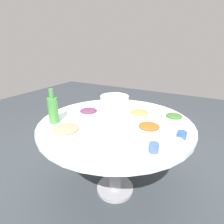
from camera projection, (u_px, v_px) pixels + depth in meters
name	position (u px, v px, depth m)	size (l,w,h in m)	color
ground	(115.00, 189.00, 1.78)	(8.00, 8.00, 0.00)	#33393F
round_dining_table	(116.00, 131.00, 1.56)	(1.27, 1.27, 0.73)	#99999E
rice_bowl	(115.00, 100.00, 1.92)	(0.30, 0.30, 0.11)	#B2B5BA
soup_bowl	(98.00, 141.00, 1.15)	(0.27, 0.26, 0.06)	silver
dish_stirfry	(149.00, 127.00, 1.38)	(0.22, 0.22, 0.04)	silver
dish_eggplant	(89.00, 111.00, 1.69)	(0.21, 0.21, 0.04)	silver
dish_greens	(174.00, 117.00, 1.56)	(0.19, 0.19, 0.05)	silver
dish_tofu_braise	(139.00, 113.00, 1.65)	(0.23, 0.23, 0.04)	white
dish_shrimp	(66.00, 130.00, 1.33)	(0.25, 0.25, 0.04)	white
green_bottle	(53.00, 109.00, 1.46)	(0.08, 0.08, 0.28)	#3E853A
tea_cup_near	(154.00, 148.00, 1.08)	(0.06, 0.06, 0.06)	#3C5897
tea_cup_far	(182.00, 135.00, 1.24)	(0.07, 0.07, 0.05)	#2C4F8F
tea_cup_side	(177.00, 143.00, 1.14)	(0.07, 0.07, 0.05)	white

